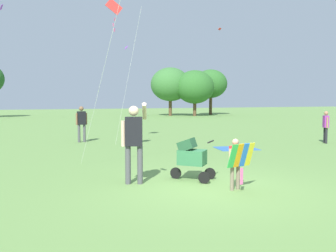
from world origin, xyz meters
The scene contains 9 objects.
ground_plane centered at (0.00, 0.00, 0.00)m, with size 120.00×120.00×0.00m, color #668E47.
treeline_distant centered at (-2.76, 31.38, 3.58)m, with size 41.06×7.26×6.23m.
child_with_butterfly_kite centered at (0.45, -0.36, 0.68)m, with size 0.67×0.44×1.12m.
person_adult_flyer centered at (-1.48, 0.95, 1.09)m, with size 0.68×0.55×1.89m.
stroller centered at (-0.07, 0.88, 0.61)m, with size 1.01×0.93×1.03m.
kite_orange_delta centered at (-0.38, 8.27, 5.48)m, with size 1.29×1.20×6.15m.
person_sitting_far centered at (-1.67, 9.65, 0.95)m, with size 0.51×0.28×1.62m.
person_couple_left centered at (8.37, 5.67, 0.84)m, with size 0.30×0.42×1.42m.
picnic_blanket centered at (3.80, 5.46, 0.01)m, with size 1.54×1.26×0.02m, color #3366B2.
Camera 1 is at (-3.60, -7.39, 2.00)m, focal length 39.98 mm.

